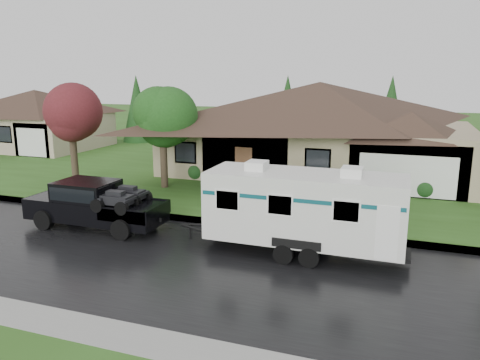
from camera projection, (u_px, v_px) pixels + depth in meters
name	position (u px, v px, depth m)	size (l,w,h in m)	color
ground	(197.00, 242.00, 17.77)	(140.00, 140.00, 0.00)	#2D531A
road	(172.00, 261.00, 15.93)	(140.00, 8.00, 0.01)	black
curb	(219.00, 222.00, 19.82)	(140.00, 0.50, 0.15)	gray
lawn	(290.00, 167.00, 31.53)	(140.00, 26.00, 0.15)	#2D531A
house_main	(323.00, 117.00, 28.94)	(19.44, 10.80, 6.90)	#9B8E69
house_far	(37.00, 114.00, 38.78)	(10.80, 8.64, 5.80)	tan
tree_left_green	(162.00, 118.00, 24.88)	(3.31, 3.31, 5.48)	#382B1E
tree_red	(71.00, 116.00, 25.76)	(3.33, 3.33, 5.51)	#382B1E
shrub_row	(301.00, 178.00, 25.52)	(13.60, 1.00, 1.00)	#143814
pickup_truck	(93.00, 203.00, 19.25)	(5.82, 2.21, 1.94)	black
travel_trailer	(304.00, 207.00, 16.23)	(7.18, 2.52, 3.22)	silver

